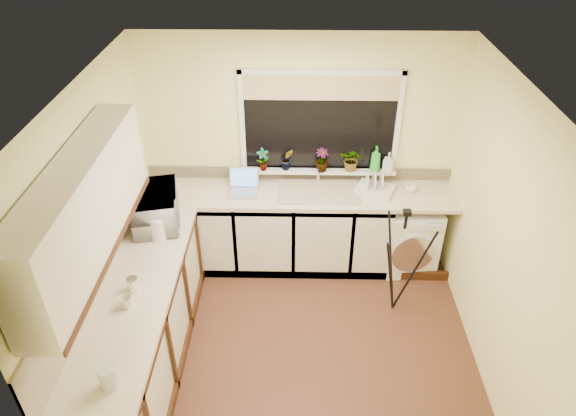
{
  "coord_description": "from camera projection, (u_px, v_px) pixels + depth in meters",
  "views": [
    {
      "loc": [
        -0.02,
        -3.29,
        3.75
      ],
      "look_at": [
        -0.1,
        0.55,
        1.15
      ],
      "focal_mm": 32.44,
      "sensor_mm": 36.0,
      "label": 1
    }
  ],
  "objects": [
    {
      "name": "tripod",
      "position": [
        399.0,
        262.0,
        4.88
      ],
      "size": [
        0.67,
        0.67,
        1.18
      ],
      "primitive_type": null,
      "rotation": [
        0.0,
        0.0,
        -0.16
      ],
      "color": "black",
      "rests_on": "floor"
    },
    {
      "name": "microwave",
      "position": [
        155.0,
        208.0,
        4.79
      ],
      "size": [
        0.53,
        0.68,
        0.33
      ],
      "primitive_type": "imported",
      "rotation": [
        0.0,
        0.0,
        1.79
      ],
      "color": "silver",
      "rests_on": "worktop_left"
    },
    {
      "name": "plant_d",
      "position": [
        352.0,
        160.0,
        5.33
      ],
      "size": [
        0.28,
        0.27,
        0.25
      ],
      "primitive_type": "imported",
      "rotation": [
        0.0,
        0.0,
        -0.43
      ],
      "color": "#999999",
      "rests_on": "windowsill"
    },
    {
      "name": "base_cabinet_left",
      "position": [
        143.0,
        334.0,
        4.35
      ],
      "size": [
        0.54,
        2.4,
        0.86
      ],
      "primitive_type": "cube",
      "color": "silver",
      "rests_on": "floor"
    },
    {
      "name": "wall_back",
      "position": [
        299.0,
        151.0,
        5.38
      ],
      "size": [
        3.2,
        0.0,
        3.2
      ],
      "primitive_type": "plane",
      "rotation": [
        1.57,
        0.0,
        0.0
      ],
      "color": "#FEF8A9",
      "rests_on": "ground"
    },
    {
      "name": "upper_cabinet",
      "position": [
        84.0,
        209.0,
        3.46
      ],
      "size": [
        0.28,
        1.9,
        0.7
      ],
      "primitive_type": "cube",
      "color": "silver",
      "rests_on": "wall_left"
    },
    {
      "name": "cup_back",
      "position": [
        411.0,
        188.0,
        5.31
      ],
      "size": [
        0.13,
        0.13,
        0.09
      ],
      "primitive_type": "imported",
      "rotation": [
        0.0,
        0.0,
        -0.22
      ],
      "color": "white",
      "rests_on": "worktop_back"
    },
    {
      "name": "sink",
      "position": [
        318.0,
        192.0,
        5.3
      ],
      "size": [
        0.82,
        0.46,
        0.03
      ],
      "primitive_type": "cube",
      "color": "tan",
      "rests_on": "worktop_back"
    },
    {
      "name": "glass_jug",
      "position": [
        108.0,
        377.0,
        3.33
      ],
      "size": [
        0.12,
        0.12,
        0.17
      ],
      "primitive_type": "cylinder",
      "color": "#B6BBC1",
      "rests_on": "worktop_left"
    },
    {
      "name": "window_glass",
      "position": [
        320.0,
        123.0,
        5.18
      ],
      "size": [
        1.5,
        0.02,
        1.0
      ],
      "primitive_type": "cube",
      "color": "black",
      "rests_on": "wall_back"
    },
    {
      "name": "plant_c",
      "position": [
        322.0,
        160.0,
        5.32
      ],
      "size": [
        0.18,
        0.18,
        0.25
      ],
      "primitive_type": "imported",
      "rotation": [
        0.0,
        0.0,
        0.35
      ],
      "color": "#999999",
      "rests_on": "windowsill"
    },
    {
      "name": "windowsill",
      "position": [
        318.0,
        170.0,
        5.42
      ],
      "size": [
        1.6,
        0.14,
        0.03
      ],
      "primitive_type": "cube",
      "color": "white",
      "rests_on": "wall_back"
    },
    {
      "name": "soap_bottle_green",
      "position": [
        376.0,
        159.0,
        5.31
      ],
      "size": [
        0.11,
        0.12,
        0.28
      ],
      "primitive_type": "imported",
      "rotation": [
        0.0,
        0.0,
        0.09
      ],
      "color": "green",
      "rests_on": "windowsill"
    },
    {
      "name": "dish_rack",
      "position": [
        375.0,
        189.0,
        5.31
      ],
      "size": [
        0.44,
        0.4,
        0.05
      ],
      "primitive_type": "cube",
      "rotation": [
        0.0,
        0.0,
        -0.4
      ],
      "color": "silver",
      "rests_on": "worktop_back"
    },
    {
      "name": "laptop",
      "position": [
        243.0,
        186.0,
        5.32
      ],
      "size": [
        0.31,
        0.31,
        0.22
      ],
      "rotation": [
        0.0,
        0.0,
        -0.03
      ],
      "color": "#A5A5AD",
      "rests_on": "worktop_back"
    },
    {
      "name": "steel_jar",
      "position": [
        133.0,
        285.0,
        4.08
      ],
      "size": [
        0.09,
        0.09,
        0.12
      ],
      "primitive_type": "cylinder",
      "color": "white",
      "rests_on": "worktop_left"
    },
    {
      "name": "wall_right",
      "position": [
        501.0,
        241.0,
        4.11
      ],
      "size": [
        0.0,
        3.0,
        3.0
      ],
      "primitive_type": "plane",
      "rotation": [
        1.57,
        0.0,
        -1.57
      ],
      "color": "#FEF8A9",
      "rests_on": "ground"
    },
    {
      "name": "soap_bottle_clear",
      "position": [
        388.0,
        162.0,
        5.31
      ],
      "size": [
        0.12,
        0.13,
        0.22
      ],
      "primitive_type": "imported",
      "rotation": [
        0.0,
        0.0,
        -0.34
      ],
      "color": "#999999",
      "rests_on": "windowsill"
    },
    {
      "name": "floor",
      "position": [
        297.0,
        344.0,
        4.82
      ],
      "size": [
        3.2,
        3.2,
        0.0
      ],
      "primitive_type": "plane",
      "color": "brown",
      "rests_on": "ground"
    },
    {
      "name": "window_blind",
      "position": [
        321.0,
        88.0,
        4.95
      ],
      "size": [
        1.5,
        0.02,
        0.25
      ],
      "primitive_type": "cube",
      "color": "tan",
      "rests_on": "wall_back"
    },
    {
      "name": "plant_b",
      "position": [
        287.0,
        159.0,
        5.35
      ],
      "size": [
        0.15,
        0.13,
        0.23
      ],
      "primitive_type": "imported",
      "rotation": [
        0.0,
        0.0,
        0.21
      ],
      "color": "#999999",
      "rests_on": "windowsill"
    },
    {
      "name": "wall_front",
      "position": [
        298.0,
        403.0,
        2.89
      ],
      "size": [
        3.2,
        0.0,
        3.2
      ],
      "primitive_type": "plane",
      "rotation": [
        -1.57,
        0.0,
        0.0
      ],
      "color": "#FEF8A9",
      "rests_on": "ground"
    },
    {
      "name": "worktop_left",
      "position": [
        134.0,
        295.0,
        4.1
      ],
      "size": [
        0.6,
        2.4,
        0.04
      ],
      "primitive_type": "cube",
      "color": "beige",
      "rests_on": "base_cabinet_left"
    },
    {
      "name": "faucet",
      "position": [
        318.0,
        174.0,
        5.39
      ],
      "size": [
        0.03,
        0.03,
        0.24
      ],
      "primitive_type": "cylinder",
      "color": "silver",
      "rests_on": "worktop_back"
    },
    {
      "name": "base_cabinet_back",
      "position": [
        268.0,
        229.0,
        5.58
      ],
      "size": [
        2.55,
        0.6,
        0.86
      ],
      "primitive_type": "cube",
      "color": "silver",
      "rests_on": "floor"
    },
    {
      "name": "kettle",
      "position": [
        158.0,
        228.0,
        4.63
      ],
      "size": [
        0.16,
        0.16,
        0.21
      ],
      "primitive_type": "cylinder",
      "color": "silver",
      "rests_on": "worktop_left"
    },
    {
      "name": "ceiling",
      "position": [
        301.0,
        92.0,
        3.45
      ],
      "size": [
        3.2,
        3.2,
        0.0
      ],
      "primitive_type": "plane",
      "rotation": [
        3.14,
        0.0,
        0.0
      ],
      "color": "white",
      "rests_on": "ground"
    },
    {
      "name": "washing_machine",
      "position": [
        408.0,
        236.0,
        5.56
      ],
      "size": [
        0.6,
        0.59,
        0.77
      ],
      "primitive_type": "cube",
      "rotation": [
        0.0,
        0.0,
        0.13
      ],
      "color": "white",
      "rests_on": "floor"
    },
    {
      "name": "worktop_back",
      "position": [
        299.0,
        194.0,
        5.32
      ],
      "size": [
        3.2,
        0.6,
        0.04
      ],
      "primitive_type": "cube",
      "color": "beige",
      "rests_on": "base_cabinet_back"
    },
    {
      "name": "cup_left",
      "position": [
        126.0,
        302.0,
        3.94
      ],
      "size": [
        0.12,
        0.12,
        0.1
      ],
      "primitive_type": "imported",
      "rotation": [
        0.0,
        0.0,
        0.1
      ],
      "color": "beige",
      "rests_on": "worktop_left"
    },
    {
      "name": "splashback_left",
      "position": [
        91.0,
        271.0,
        3.97
      ],
      "size": [
        0.02,
        2.4,
        0.45
      ],
      "primitive_type": "cube",
      "color": "beige",
      "rests_on": "wall_left"
    },
    {
      "name": "splashback_back",
      "position": [
        299.0,
        173.0,
        5.51
      ],
      "size": [
        3.2,
        0.02,
        0.14
      ],
      "primitive_type": "cube",
      "color": "beige",
      "rests_on": "wall_back"
    },
    {
      "name": "plant_a",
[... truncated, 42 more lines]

